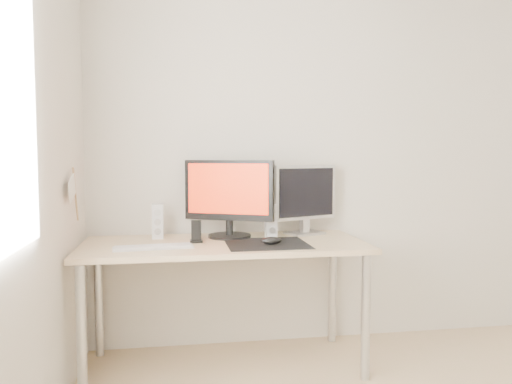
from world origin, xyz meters
TOP-DOWN VIEW (x-y plane):
  - wall_back at (0.00, 1.75)m, footprint 3.50×0.00m
  - mousepad at (-0.70, 1.29)m, footprint 0.45×0.40m
  - mouse at (-0.68, 1.26)m, footprint 0.12×0.07m
  - desk at (-0.93, 1.38)m, footprint 1.60×0.70m
  - main_monitor at (-0.88, 1.54)m, footprint 0.52×0.35m
  - second_monitor at (-0.40, 1.59)m, footprint 0.43×0.23m
  - speaker_left at (-1.31, 1.58)m, footprint 0.07×0.08m
  - speaker_right at (-0.63, 1.52)m, footprint 0.07×0.08m
  - keyboard at (-1.32, 1.25)m, footprint 0.43×0.16m
  - phone_dock at (-1.09, 1.40)m, footprint 0.07×0.06m
  - pennant at (-1.72, 1.24)m, footprint 0.01×0.23m

SIDE VIEW (x-z plane):
  - desk at x=-0.93m, z-range 0.29..1.02m
  - mousepad at x=-0.70m, z-range 0.73..0.73m
  - keyboard at x=-1.32m, z-range 0.73..0.75m
  - mouse at x=-0.68m, z-range 0.73..0.78m
  - phone_dock at x=-1.09m, z-range 0.71..0.83m
  - speaker_left at x=-1.31m, z-range 0.73..0.94m
  - speaker_right at x=-0.63m, z-range 0.73..0.94m
  - second_monitor at x=-0.40m, z-range 0.75..1.19m
  - main_monitor at x=-0.88m, z-range 0.75..1.22m
  - pennant at x=-1.72m, z-range 0.90..1.19m
  - wall_back at x=0.00m, z-range -0.50..3.00m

